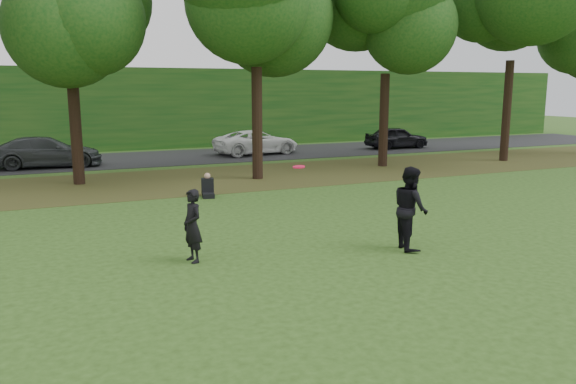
% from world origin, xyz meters
% --- Properties ---
extents(ground, '(120.00, 120.00, 0.00)m').
position_xyz_m(ground, '(0.00, 0.00, 0.00)').
color(ground, '#2A4515').
rests_on(ground, ground).
extents(leaf_litter, '(60.00, 7.00, 0.01)m').
position_xyz_m(leaf_litter, '(0.00, 13.00, 0.01)').
color(leaf_litter, '#49381A').
rests_on(leaf_litter, ground).
extents(street, '(70.00, 7.00, 0.02)m').
position_xyz_m(street, '(0.00, 21.00, 0.01)').
color(street, black).
rests_on(street, ground).
extents(far_hedge, '(70.00, 3.00, 5.00)m').
position_xyz_m(far_hedge, '(0.00, 27.00, 2.50)').
color(far_hedge, '#134514').
rests_on(far_hedge, ground).
extents(player_left, '(0.51, 0.66, 1.62)m').
position_xyz_m(player_left, '(-1.36, 2.08, 0.81)').
color(player_left, black).
rests_on(player_left, ground).
extents(player_right, '(0.95, 1.11, 1.98)m').
position_xyz_m(player_right, '(3.62, 1.02, 0.99)').
color(player_right, black).
rests_on(player_right, ground).
extents(parked_cars, '(40.02, 3.62, 1.47)m').
position_xyz_m(parked_cars, '(-0.73, 20.17, 0.71)').
color(parked_cars, black).
rests_on(parked_cars, street).
extents(frisbee, '(0.31, 0.31, 0.05)m').
position_xyz_m(frisbee, '(0.91, 1.45, 2.07)').
color(frisbee, '#EE1446').
rests_on(frisbee, ground).
extents(seated_person, '(0.54, 0.80, 0.83)m').
position_xyz_m(seated_person, '(0.99, 9.31, 0.31)').
color(seated_person, black).
rests_on(seated_person, ground).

